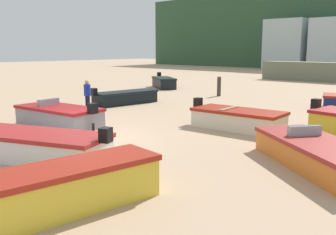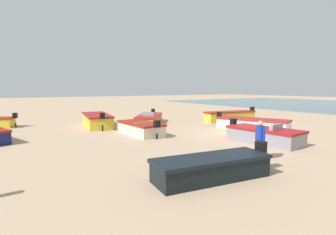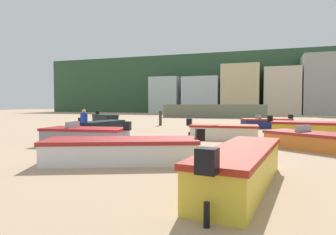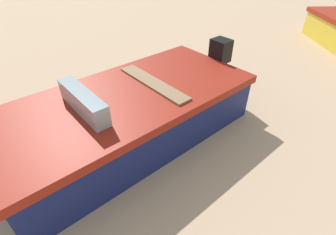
# 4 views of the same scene
# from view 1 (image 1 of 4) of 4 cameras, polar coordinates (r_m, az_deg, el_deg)

# --- Properties ---
(ground_plane) EXTENTS (160.00, 160.00, 0.00)m
(ground_plane) POSITION_cam_1_polar(r_m,az_deg,el_deg) (13.94, -12.14, -3.01)
(ground_plane) COLOR tan
(harbor_pier) EXTENTS (14.39, 2.40, 1.88)m
(harbor_pier) POSITION_cam_1_polar(r_m,az_deg,el_deg) (39.91, 24.14, 6.26)
(harbor_pier) COLOR #686F59
(harbor_pier) RESTS_ON ground
(townhouse_left) EXTENTS (5.94, 5.28, 7.48)m
(townhouse_left) POSITION_cam_1_polar(r_m,az_deg,el_deg) (59.99, 17.81, 10.42)
(townhouse_left) COLOR #A8BEC1
(townhouse_left) RESTS_ON ground
(boat_black_3) EXTENTS (3.59, 3.04, 1.18)m
(boat_black_3) POSITION_cam_1_polar(r_m,az_deg,el_deg) (31.06, -0.64, 5.33)
(boat_black_3) COLOR black
(boat_black_3) RESTS_ON ground
(boat_grey_4) EXTENTS (4.22, 2.10, 1.13)m
(boat_grey_4) POSITION_cam_1_polar(r_m,az_deg,el_deg) (16.29, -16.19, 0.22)
(boat_grey_4) COLOR gray
(boat_grey_4) RESTS_ON ground
(boat_yellow_5) EXTENTS (1.87, 5.04, 1.24)m
(boat_yellow_5) POSITION_cam_1_polar(r_m,az_deg,el_deg) (7.68, -18.12, -10.77)
(boat_yellow_5) COLOR gold
(boat_yellow_5) RESTS_ON ground
(boat_cream_6) EXTENTS (3.96, 1.83, 1.09)m
(boat_cream_6) POSITION_cam_1_polar(r_m,az_deg,el_deg) (15.36, 10.52, -0.21)
(boat_cream_6) COLOR beige
(boat_cream_6) RESTS_ON ground
(boat_white_7) EXTENTS (5.19, 3.38, 1.10)m
(boat_white_7) POSITION_cam_1_polar(r_m,az_deg,el_deg) (11.78, -20.36, -3.91)
(boat_white_7) COLOR white
(boat_white_7) RESTS_ON ground
(boat_black_9) EXTENTS (1.74, 4.25, 1.06)m
(boat_black_9) POSITION_cam_1_polar(r_m,az_deg,el_deg) (22.12, -6.51, 3.05)
(boat_black_9) COLOR black
(boat_black_9) RESTS_ON ground
(boat_orange_10) EXTENTS (4.59, 4.01, 1.04)m
(boat_orange_10) POSITION_cam_1_polar(r_m,az_deg,el_deg) (10.94, 21.93, -5.20)
(boat_orange_10) COLOR orange
(boat_orange_10) RESTS_ON ground
(mooring_post_near_water) EXTENTS (0.26, 0.26, 1.31)m
(mooring_post_near_water) POSITION_cam_1_polar(r_m,az_deg,el_deg) (25.86, 7.74, 4.69)
(mooring_post_near_water) COLOR #3D322A
(mooring_post_near_water) RESTS_ON ground
(beach_walker_distant) EXTENTS (0.54, 0.39, 1.62)m
(beach_walker_distant) POSITION_cam_1_polar(r_m,az_deg,el_deg) (19.57, -12.14, 3.63)
(beach_walker_distant) COLOR black
(beach_walker_distant) RESTS_ON ground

